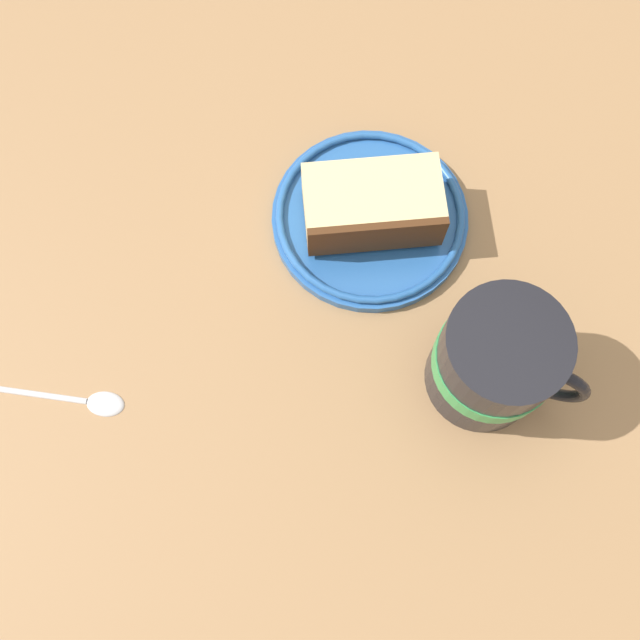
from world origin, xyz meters
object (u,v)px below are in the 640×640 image
at_px(cake_slice, 372,206).
at_px(tea_mug, 496,361).
at_px(teaspoon, 76,399).
at_px(small_plate, 370,217).

height_order(cake_slice, tea_mug, tea_mug).
bearing_deg(teaspoon, tea_mug, 146.15).
xyz_separation_m(small_plate, tea_mug, (0.01, 0.16, 0.04)).
bearing_deg(tea_mug, teaspoon, -33.85).
bearing_deg(small_plate, teaspoon, -3.39).
xyz_separation_m(cake_slice, tea_mug, (0.01, 0.16, 0.02)).
height_order(cake_slice, teaspoon, cake_slice).
bearing_deg(cake_slice, tea_mug, 85.41).
relative_size(tea_mug, teaspoon, 1.06).
height_order(small_plate, cake_slice, cake_slice).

